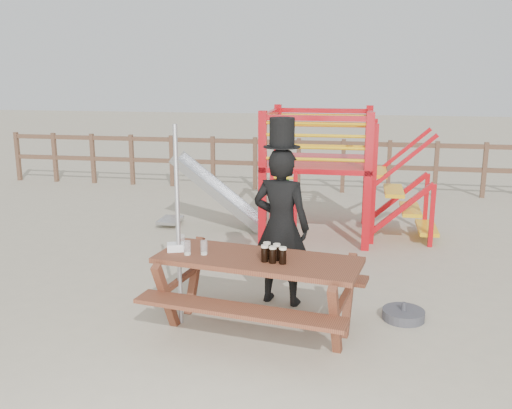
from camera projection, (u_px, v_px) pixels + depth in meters
name	position (u px, v px, depth m)	size (l,w,h in m)	color
ground	(273.00, 322.00, 6.26)	(60.00, 60.00, 0.00)	tan
back_fence	(321.00, 159.00, 12.78)	(15.09, 0.09, 1.20)	brown
playground_fort	(314.00, 171.00, 9.41)	(4.71, 1.84, 2.10)	red
picnic_table	(258.00, 285.00, 5.94)	(2.30, 1.76, 0.81)	brown
man_with_hat	(281.00, 223.00, 6.58)	(0.75, 0.56, 2.19)	black
metal_pole	(178.00, 227.00, 6.00)	(0.05, 0.05, 2.17)	#B2B2B7
parasol_base	(403.00, 315.00, 6.32)	(0.47, 0.47, 0.20)	#3E3E44
paper_bag	(176.00, 247.00, 6.08)	(0.18, 0.14, 0.08)	white
stout_pints	(273.00, 253.00, 5.73)	(0.26, 0.21, 0.17)	black
empty_glasses	(191.00, 246.00, 6.02)	(0.37, 0.28, 0.15)	silver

